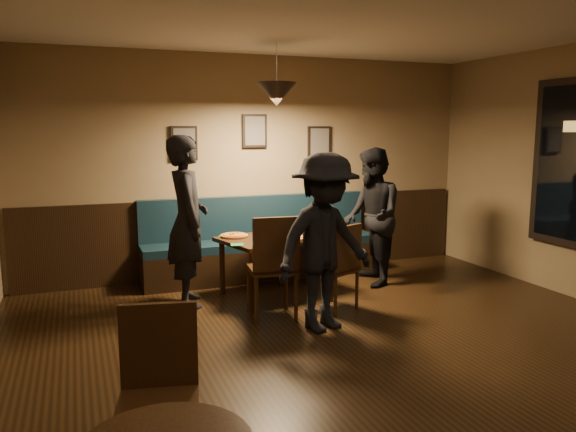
# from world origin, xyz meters

# --- Properties ---
(floor) EXTENTS (7.00, 7.00, 0.00)m
(floor) POSITION_xyz_m (0.00, 0.00, 0.00)
(floor) COLOR black
(floor) RESTS_ON ground
(wall_back) EXTENTS (6.00, 0.00, 6.00)m
(wall_back) POSITION_xyz_m (0.00, 3.50, 1.40)
(wall_back) COLOR #8C704F
(wall_back) RESTS_ON ground
(wainscot) EXTENTS (5.88, 0.06, 1.00)m
(wainscot) POSITION_xyz_m (0.00, 3.47, 0.50)
(wainscot) COLOR black
(wainscot) RESTS_ON ground
(booth_bench) EXTENTS (3.00, 0.60, 1.00)m
(booth_bench) POSITION_xyz_m (0.00, 3.20, 0.50)
(booth_bench) COLOR #0F232D
(booth_bench) RESTS_ON ground
(picture_left) EXTENTS (0.32, 0.04, 0.42)m
(picture_left) POSITION_xyz_m (-0.90, 3.47, 1.70)
(picture_left) COLOR black
(picture_left) RESTS_ON wall_back
(picture_center) EXTENTS (0.32, 0.04, 0.42)m
(picture_center) POSITION_xyz_m (0.00, 3.47, 1.85)
(picture_center) COLOR black
(picture_center) RESTS_ON wall_back
(picture_right) EXTENTS (0.32, 0.04, 0.42)m
(picture_right) POSITION_xyz_m (0.90, 3.47, 1.70)
(picture_right) COLOR black
(picture_right) RESTS_ON wall_back
(pendant_lamp) EXTENTS (0.44, 0.44, 0.25)m
(pendant_lamp) POSITION_xyz_m (-0.05, 2.48, 2.25)
(pendant_lamp) COLOR black
(pendant_lamp) RESTS_ON ceiling
(dining_table) EXTENTS (1.40, 1.09, 0.66)m
(dining_table) POSITION_xyz_m (-0.05, 2.48, 0.33)
(dining_table) COLOR black
(dining_table) RESTS_ON floor
(chair_near_left) EXTENTS (0.51, 0.51, 1.04)m
(chair_near_left) POSITION_xyz_m (-0.38, 1.74, 0.52)
(chair_near_left) COLOR black
(chair_near_left) RESTS_ON floor
(chair_near_right) EXTENTS (0.53, 0.53, 0.91)m
(chair_near_right) POSITION_xyz_m (0.30, 1.73, 0.46)
(chair_near_right) COLOR black
(chair_near_right) RESTS_ON floor
(diner_left) EXTENTS (0.49, 0.70, 1.81)m
(diner_left) POSITION_xyz_m (-1.08, 2.44, 0.91)
(diner_left) COLOR black
(diner_left) RESTS_ON floor
(diner_right) EXTENTS (0.80, 0.93, 1.66)m
(diner_right) POSITION_xyz_m (1.14, 2.44, 0.83)
(diner_right) COLOR black
(diner_right) RESTS_ON floor
(diner_front) EXTENTS (1.21, 0.90, 1.66)m
(diner_front) POSITION_xyz_m (-0.04, 1.22, 0.83)
(diner_front) COLOR black
(diner_front) RESTS_ON floor
(pizza_a) EXTENTS (0.33, 0.33, 0.04)m
(pizza_a) POSITION_xyz_m (-0.52, 2.62, 0.68)
(pizza_a) COLOR gold
(pizza_a) RESTS_ON dining_table
(pizza_b) EXTENTS (0.38, 0.38, 0.04)m
(pizza_b) POSITION_xyz_m (0.00, 2.26, 0.68)
(pizza_b) COLOR gold
(pizza_b) RESTS_ON dining_table
(pizza_c) EXTENTS (0.37, 0.37, 0.04)m
(pizza_c) POSITION_xyz_m (0.36, 2.63, 0.68)
(pizza_c) COLOR orange
(pizza_c) RESTS_ON dining_table
(soda_glass) EXTENTS (0.07, 0.07, 0.14)m
(soda_glass) POSITION_xyz_m (0.53, 2.14, 0.73)
(soda_glass) COLOR black
(soda_glass) RESTS_ON dining_table
(tabasco_bottle) EXTENTS (0.04, 0.04, 0.13)m
(tabasco_bottle) POSITION_xyz_m (0.46, 2.44, 0.73)
(tabasco_bottle) COLOR #960511
(tabasco_bottle) RESTS_ON dining_table
(napkin_a) EXTENTS (0.17, 0.17, 0.01)m
(napkin_a) POSITION_xyz_m (-0.60, 2.68, 0.67)
(napkin_a) COLOR #207A28
(napkin_a) RESTS_ON dining_table
(napkin_b) EXTENTS (0.16, 0.16, 0.01)m
(napkin_b) POSITION_xyz_m (-0.61, 2.19, 0.67)
(napkin_b) COLOR #1E7030
(napkin_b) RESTS_ON dining_table
(cutlery_set) EXTENTS (0.19, 0.10, 0.00)m
(cutlery_set) POSITION_xyz_m (-0.03, 2.10, 0.67)
(cutlery_set) COLOR white
(cutlery_set) RESTS_ON dining_table
(cafe_chair_far) EXTENTS (0.49, 0.49, 0.94)m
(cafe_chair_far) POSITION_xyz_m (-1.83, -0.63, 0.47)
(cafe_chair_far) COLOR black
(cafe_chair_far) RESTS_ON floor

